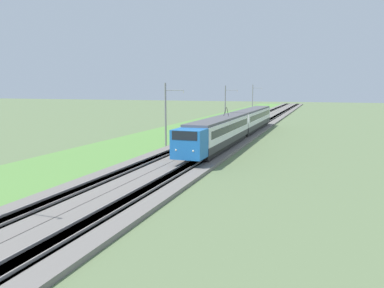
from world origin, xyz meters
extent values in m
cube|color=slate|center=(50.00, 0.00, 0.15)|extent=(240.00, 4.40, 0.30)
cube|color=slate|center=(50.00, -4.46, 0.15)|extent=(240.00, 4.40, 0.30)
cube|color=#4C4238|center=(50.00, 0.00, 0.15)|extent=(240.00, 1.57, 0.30)
cube|color=gray|center=(50.00, 0.53, 0.38)|extent=(240.00, 0.07, 0.15)
cube|color=gray|center=(50.00, -0.53, 0.38)|extent=(240.00, 0.07, 0.15)
cube|color=#4C4238|center=(50.00, -4.46, 0.15)|extent=(240.00, 1.57, 0.30)
cube|color=gray|center=(50.00, -3.93, 0.38)|extent=(240.00, 0.07, 0.15)
cube|color=gray|center=(50.00, -5.00, 0.38)|extent=(240.00, 0.07, 0.15)
cube|color=#5B8E42|center=(50.00, 6.93, 0.06)|extent=(240.00, 11.73, 0.12)
cube|color=blue|center=(25.07, -4.46, 2.33)|extent=(2.56, 2.86, 2.66)
cube|color=black|center=(24.69, -4.46, 3.22)|extent=(1.85, 2.38, 0.80)
sphere|color=#F2EAC6|center=(23.84, -3.64, 1.90)|extent=(0.20, 0.20, 0.20)
sphere|color=#F2EAC6|center=(23.84, -5.28, 1.90)|extent=(0.20, 0.20, 0.20)
cube|color=#2D2D33|center=(35.74, -4.46, 1.37)|extent=(18.78, 2.98, 0.75)
cube|color=silver|center=(35.74, -4.46, 2.71)|extent=(18.78, 2.98, 1.92)
cube|color=black|center=(35.74, -4.46, 2.86)|extent=(17.28, 3.00, 0.81)
cube|color=#515156|center=(35.74, -4.46, 3.79)|extent=(18.78, 2.74, 0.25)
cube|color=black|center=(35.74, -4.46, 0.72)|extent=(17.84, 2.53, 0.55)
cylinder|color=black|center=(28.15, -3.93, 0.88)|extent=(0.86, 0.12, 0.86)
cylinder|color=black|center=(28.15, -5.00, 0.88)|extent=(0.86, 0.12, 0.86)
cube|color=#2D2D33|center=(56.40, -4.46, 1.37)|extent=(21.34, 2.98, 0.75)
cube|color=silver|center=(56.40, -4.46, 2.71)|extent=(21.34, 2.98, 1.92)
cube|color=black|center=(56.40, -4.46, 2.86)|extent=(19.64, 3.00, 0.81)
cube|color=#515156|center=(56.40, -4.46, 3.79)|extent=(21.34, 2.74, 0.25)
cube|color=black|center=(56.40, -4.46, 0.72)|extent=(20.28, 2.53, 0.55)
cylinder|color=black|center=(38.56, -4.29, 4.46)|extent=(0.06, 0.33, 1.08)
cylinder|color=black|center=(38.56, -4.64, 4.46)|extent=(0.06, 0.33, 1.08)
cube|color=black|center=(28.15, -4.46, 0.00)|extent=(0.10, 0.10, 0.00)
cylinder|color=slate|center=(35.74, 2.55, 4.01)|extent=(0.22, 0.22, 8.02)
cylinder|color=slate|center=(35.74, 1.35, 7.12)|extent=(0.08, 2.40, 0.08)
cylinder|color=#B2ADA8|center=(35.74, 0.15, 6.92)|extent=(0.10, 0.10, 0.30)
cylinder|color=slate|center=(65.11, 2.55, 3.93)|extent=(0.22, 0.22, 7.86)
cylinder|color=slate|center=(65.11, 1.35, 6.96)|extent=(0.08, 2.40, 0.08)
cylinder|color=#B2ADA8|center=(65.11, 0.15, 6.76)|extent=(0.10, 0.10, 0.30)
cylinder|color=slate|center=(94.47, 2.55, 4.14)|extent=(0.22, 0.22, 8.28)
cylinder|color=slate|center=(94.47, 1.35, 7.38)|extent=(0.08, 2.40, 0.08)
cylinder|color=#B2ADA8|center=(94.47, 0.15, 7.18)|extent=(0.10, 0.10, 0.30)
camera|label=1|loc=(-6.83, -16.04, 7.40)|focal=35.00mm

